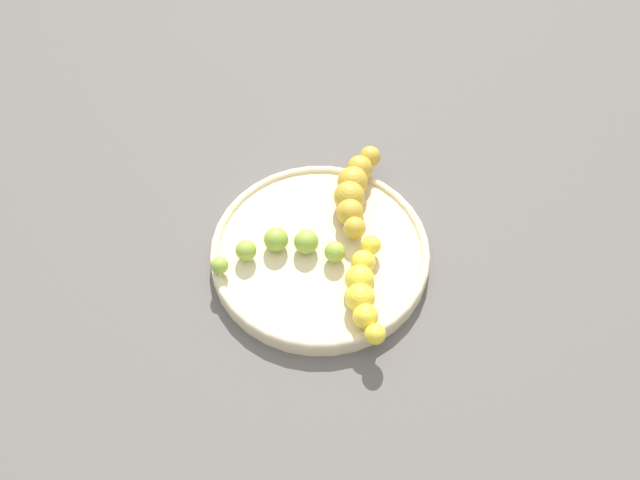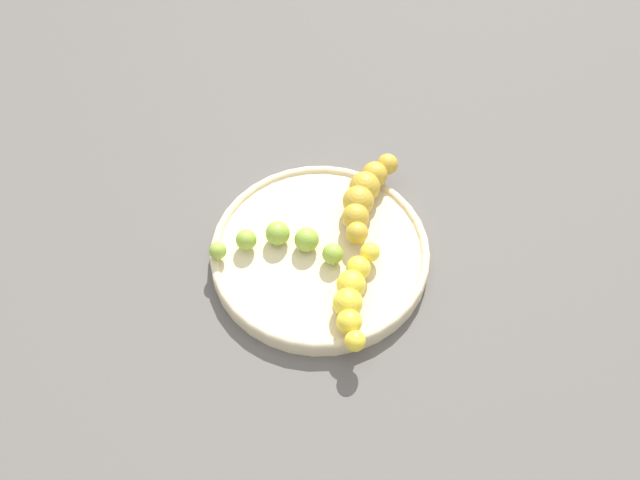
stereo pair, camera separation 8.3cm
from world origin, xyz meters
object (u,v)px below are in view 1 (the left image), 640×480
(fruit_bowl, at_px, (320,253))
(banana_yellow, at_px, (364,289))
(banana_green, at_px, (290,250))
(banana_spotted, at_px, (354,190))

(fruit_bowl, height_order, banana_yellow, banana_yellow)
(fruit_bowl, bearing_deg, banana_green, 111.46)
(fruit_bowl, distance_m, banana_yellow, 0.08)
(fruit_bowl, xyz_separation_m, banana_green, (-0.01, 0.03, 0.02))
(fruit_bowl, distance_m, banana_spotted, 0.09)
(banana_green, height_order, banana_yellow, banana_yellow)
(banana_yellow, bearing_deg, banana_green, -33.20)
(fruit_bowl, relative_size, banana_spotted, 1.86)
(banana_yellow, bearing_deg, banana_spotted, -87.20)
(banana_green, xyz_separation_m, banana_spotted, (0.09, -0.07, 0.00))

